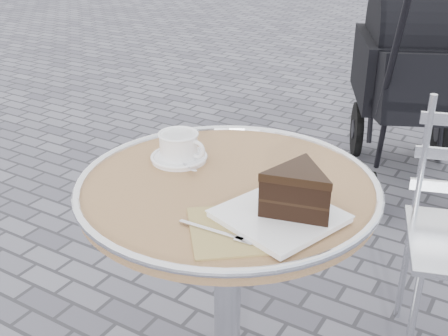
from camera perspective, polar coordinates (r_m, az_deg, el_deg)
The scene contains 4 objects.
cafe_table at distance 1.40m, azimuth 0.36°, elevation -7.52°, with size 0.72×0.72×0.74m.
cappuccino_set at distance 1.43m, azimuth -4.56°, elevation 2.01°, with size 0.16×0.14×0.07m.
cake_plate_set at distance 1.16m, azimuth 6.93°, elevation -2.97°, with size 0.33×0.35×0.12m.
baby_stroller at distance 2.96m, azimuth 19.02°, elevation 8.13°, with size 0.90×1.19×1.14m.
Camera 1 is at (0.60, -1.01, 1.34)m, focal length 45.00 mm.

